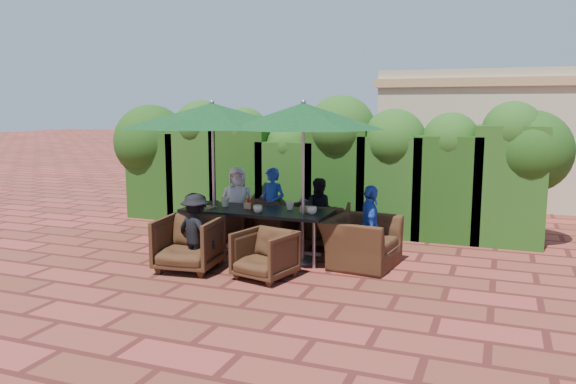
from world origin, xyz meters
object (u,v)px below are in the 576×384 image
(chair_far_mid, at_px, (280,218))
(chair_near_left, at_px, (188,241))
(chair_far_left, at_px, (230,218))
(chair_far_right, at_px, (326,223))
(chair_near_right, at_px, (265,252))
(umbrella_left, at_px, (212,116))
(umbrella_right, at_px, (303,116))
(dining_table, at_px, (257,214))
(chair_end_right, at_px, (362,234))

(chair_far_mid, distance_m, chair_near_left, 2.19)
(chair_far_left, bearing_deg, chair_far_right, 168.34)
(chair_near_right, bearing_deg, umbrella_left, 157.14)
(umbrella_right, height_order, chair_far_right, umbrella_right)
(chair_far_mid, bearing_deg, chair_near_right, 127.90)
(dining_table, relative_size, umbrella_left, 0.82)
(dining_table, height_order, chair_near_left, chair_near_left)
(umbrella_left, bearing_deg, chair_end_right, 2.77)
(chair_near_left, distance_m, chair_near_right, 1.20)
(umbrella_left, relative_size, chair_far_mid, 3.38)
(chair_far_mid, bearing_deg, chair_far_left, 27.55)
(umbrella_right, relative_size, chair_end_right, 2.23)
(umbrella_left, height_order, chair_near_left, umbrella_left)
(chair_far_mid, height_order, chair_near_right, chair_far_mid)
(chair_far_mid, bearing_deg, umbrella_right, 148.02)
(umbrella_right, bearing_deg, chair_end_right, 7.61)
(chair_near_left, height_order, chair_near_right, chair_near_left)
(chair_far_mid, bearing_deg, chair_end_right, 171.30)
(chair_far_left, distance_m, chair_end_right, 2.79)
(umbrella_left, height_order, chair_end_right, umbrella_left)
(chair_far_left, relative_size, chair_far_mid, 0.85)
(umbrella_right, distance_m, chair_near_right, 2.10)
(chair_far_left, xyz_separation_m, chair_end_right, (2.64, -0.90, 0.12))
(chair_far_mid, distance_m, chair_near_right, 2.18)
(chair_far_left, xyz_separation_m, chair_near_right, (1.54, -2.00, 0.01))
(chair_far_mid, bearing_deg, chair_near_left, 96.20)
(chair_far_left, distance_m, chair_near_left, 2.05)
(umbrella_left, relative_size, chair_end_right, 2.57)
(chair_far_right, bearing_deg, chair_near_left, 42.26)
(chair_far_left, xyz_separation_m, chair_far_mid, (0.93, 0.10, 0.06))
(umbrella_right, distance_m, chair_far_right, 2.09)
(chair_near_left, bearing_deg, chair_end_right, 19.74)
(chair_near_right, relative_size, chair_end_right, 0.67)
(chair_far_mid, bearing_deg, umbrella_left, 79.47)
(chair_near_left, bearing_deg, chair_near_right, -5.31)
(chair_near_left, relative_size, chair_near_right, 1.17)
(chair_far_left, bearing_deg, chair_near_right, 115.11)
(umbrella_left, relative_size, chair_far_right, 3.52)
(umbrella_right, xyz_separation_m, chair_end_right, (0.88, 0.12, -1.73))
(chair_near_right, bearing_deg, umbrella_right, 91.85)
(chair_far_right, xyz_separation_m, chair_near_left, (-1.45, -2.05, 0.03))
(chair_end_right, bearing_deg, dining_table, 98.41)
(chair_near_left, xyz_separation_m, chair_end_right, (2.29, 1.12, 0.05))
(dining_table, distance_m, chair_near_left, 1.25)
(chair_far_left, height_order, chair_near_right, chair_near_right)
(umbrella_left, height_order, chair_near_right, umbrella_left)
(dining_table, distance_m, chair_near_right, 1.24)
(umbrella_right, bearing_deg, chair_near_right, -102.10)
(chair_end_right, bearing_deg, chair_far_mid, 66.39)
(dining_table, distance_m, umbrella_left, 1.70)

